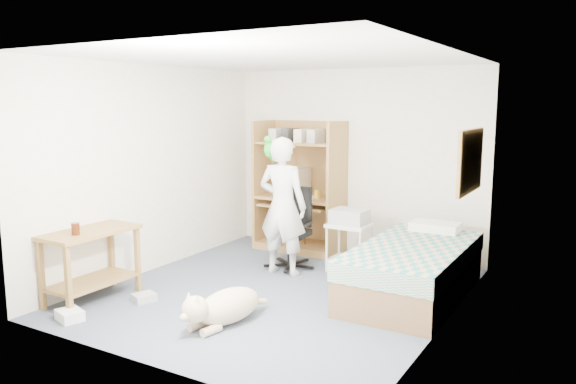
% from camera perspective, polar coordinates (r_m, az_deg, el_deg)
% --- Properties ---
extents(floor, '(4.00, 4.00, 0.00)m').
position_cam_1_polar(floor, '(6.23, -0.93, -10.12)').
color(floor, '#434D5C').
rests_on(floor, ground).
extents(wall_back, '(3.60, 0.02, 2.50)m').
position_cam_1_polar(wall_back, '(7.71, 6.83, 3.05)').
color(wall_back, silver).
rests_on(wall_back, floor).
extents(wall_right, '(0.02, 4.00, 2.50)m').
position_cam_1_polar(wall_right, '(5.24, 16.09, -0.03)').
color(wall_right, silver).
rests_on(wall_right, floor).
extents(wall_left, '(0.02, 4.00, 2.50)m').
position_cam_1_polar(wall_left, '(7.04, -13.57, 2.30)').
color(wall_left, silver).
rests_on(wall_left, floor).
extents(ceiling, '(3.60, 4.00, 0.02)m').
position_cam_1_polar(ceiling, '(5.91, -0.99, 13.46)').
color(ceiling, white).
rests_on(ceiling, wall_back).
extents(computer_hutch, '(1.20, 0.63, 1.80)m').
position_cam_1_polar(computer_hutch, '(7.84, 1.30, 0.04)').
color(computer_hutch, brown).
rests_on(computer_hutch, floor).
extents(bed, '(1.02, 2.02, 0.66)m').
position_cam_1_polar(bed, '(6.17, 12.61, -7.74)').
color(bed, brown).
rests_on(bed, floor).
extents(side_desk, '(0.50, 1.00, 0.75)m').
position_cam_1_polar(side_desk, '(6.19, -19.38, -5.99)').
color(side_desk, olive).
rests_on(side_desk, floor).
extents(corkboard, '(0.04, 0.94, 0.66)m').
position_cam_1_polar(corkboard, '(6.09, 18.04, 2.99)').
color(corkboard, olive).
rests_on(corkboard, wall_right).
extents(office_chair, '(0.56, 0.56, 1.00)m').
position_cam_1_polar(office_chair, '(7.07, 0.36, -4.80)').
color(office_chair, black).
rests_on(office_chair, floor).
extents(person, '(0.63, 0.43, 1.66)m').
position_cam_1_polar(person, '(6.68, -0.55, -1.45)').
color(person, silver).
rests_on(person, floor).
extents(parrot, '(0.12, 0.21, 0.33)m').
position_cam_1_polar(parrot, '(6.71, -1.96, 4.50)').
color(parrot, '#148C27').
rests_on(parrot, person).
extents(dog, '(0.48, 1.06, 0.40)m').
position_cam_1_polar(dog, '(5.35, -6.53, -11.47)').
color(dog, '#C9B387').
rests_on(dog, floor).
extents(printer_cart, '(0.50, 0.40, 0.59)m').
position_cam_1_polar(printer_cart, '(6.90, 6.22, -4.86)').
color(printer_cart, silver).
rests_on(printer_cart, floor).
extents(printer, '(0.42, 0.32, 0.18)m').
position_cam_1_polar(printer, '(6.84, 6.26, -2.50)').
color(printer, '#A4A49F').
rests_on(printer, printer_cart).
extents(crt_monitor, '(0.41, 0.43, 0.38)m').
position_cam_1_polar(crt_monitor, '(7.89, 0.42, 1.12)').
color(crt_monitor, beige).
rests_on(crt_monitor, computer_hutch).
extents(keyboard, '(0.47, 0.22, 0.03)m').
position_cam_1_polar(keyboard, '(7.71, 0.90, -1.24)').
color(keyboard, beige).
rests_on(keyboard, computer_hutch).
extents(pencil_cup, '(0.08, 0.08, 0.12)m').
position_cam_1_polar(pencil_cup, '(7.62, 3.01, -0.24)').
color(pencil_cup, gold).
rests_on(pencil_cup, computer_hutch).
extents(drink_glass, '(0.08, 0.08, 0.12)m').
position_cam_1_polar(drink_glass, '(5.95, -20.78, -3.53)').
color(drink_glass, '#3C1909').
rests_on(drink_glass, side_desk).
extents(floor_box_a, '(0.30, 0.26, 0.10)m').
position_cam_1_polar(floor_box_a, '(5.83, -21.28, -11.59)').
color(floor_box_a, white).
rests_on(floor_box_a, floor).
extents(floor_box_b, '(0.25, 0.27, 0.08)m').
position_cam_1_polar(floor_box_b, '(6.13, -14.41, -10.33)').
color(floor_box_b, '#A4A49F').
rests_on(floor_box_b, floor).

